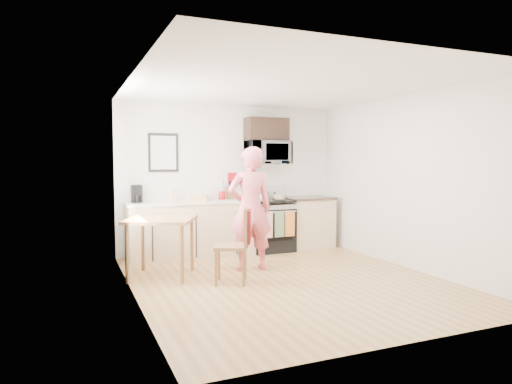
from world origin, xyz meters
name	(u,v)px	position (x,y,z in m)	size (l,w,h in m)	color
floor	(288,281)	(0.00, 0.00, 0.00)	(4.60, 4.60, 0.00)	#9A633B
back_wall	(230,178)	(0.00, 2.30, 1.30)	(4.00, 0.04, 2.60)	silver
front_wall	(408,198)	(0.00, -2.30, 1.30)	(4.00, 0.04, 2.60)	silver
left_wall	(133,188)	(-2.00, 0.00, 1.30)	(0.04, 4.60, 2.60)	silver
right_wall	(408,182)	(2.00, 0.00, 1.30)	(0.04, 4.60, 2.60)	silver
ceiling	(288,85)	(0.00, 0.00, 2.60)	(4.00, 4.60, 0.04)	white
window	(128,166)	(-1.96, 0.80, 1.55)	(0.06, 1.40, 1.50)	white
cabinet_left	(191,230)	(-0.80, 2.00, 0.45)	(2.10, 0.60, 0.90)	#CEB584
countertop_left	(191,202)	(-0.80, 2.00, 0.92)	(2.14, 0.64, 0.04)	beige
cabinet_right	(308,223)	(1.43, 2.00, 0.45)	(0.84, 0.60, 0.90)	#CEB584
countertop_right	(308,198)	(1.43, 2.00, 0.92)	(0.88, 0.64, 0.04)	black
range	(270,226)	(0.63, 1.98, 0.44)	(0.76, 0.70, 1.16)	black
microwave	(267,153)	(0.63, 2.08, 1.76)	(0.76, 0.51, 0.42)	#AEAEB3
upper_cabinet	(266,129)	(0.63, 2.12, 2.18)	(0.76, 0.35, 0.40)	black
wall_art	(163,153)	(-1.20, 2.28, 1.75)	(0.50, 0.04, 0.65)	black
wall_trivet	(233,178)	(0.05, 2.28, 1.30)	(0.20, 0.02, 0.20)	#A10D16
person	(250,209)	(-0.23, 0.77, 0.91)	(0.66, 0.44, 1.82)	#E03D55
dining_table	(161,225)	(-1.53, 0.87, 0.73)	(1.02, 1.02, 0.83)	brown
chair	(242,235)	(-0.61, 0.14, 0.65)	(0.59, 0.56, 1.00)	brown
knife_block	(230,193)	(-0.04, 2.21, 1.05)	(0.10, 0.14, 0.21)	brown
utensil_crock	(222,192)	(-0.22, 2.12, 1.08)	(0.12, 0.12, 0.35)	#A10D16
fruit_bowl	(205,198)	(-0.54, 2.05, 0.98)	(0.25, 0.25, 0.10)	white
milk_carton	(172,195)	(-1.12, 2.00, 1.05)	(0.09, 0.09, 0.23)	tan
coffee_maker	(137,194)	(-1.67, 2.10, 1.07)	(0.16, 0.24, 0.28)	black
bread_bag	(197,199)	(-0.76, 1.78, 0.99)	(0.29, 0.13, 0.11)	tan
cake	(279,197)	(0.77, 1.87, 0.96)	(0.25, 0.25, 0.08)	black
kettle	(251,193)	(0.35, 2.20, 1.03)	(0.19, 0.19, 0.24)	white
pot	(262,197)	(0.42, 1.82, 0.98)	(0.22, 0.37, 0.11)	#AEAEB3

